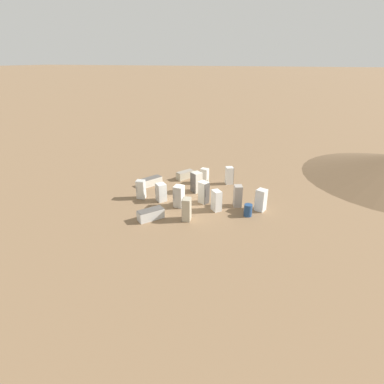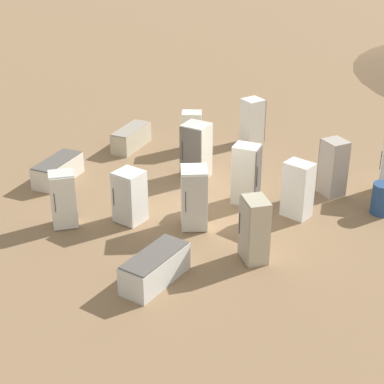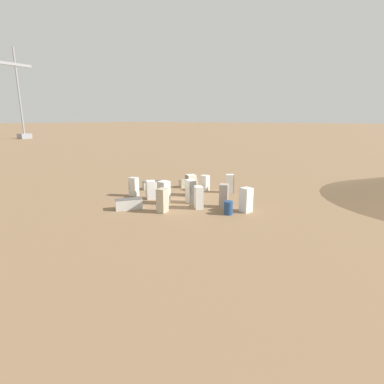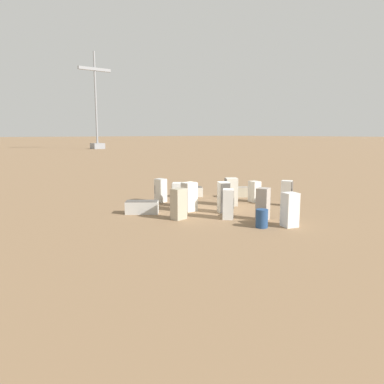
{
  "view_description": "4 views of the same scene",
  "coord_description": "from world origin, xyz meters",
  "px_view_note": "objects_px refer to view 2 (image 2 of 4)",
  "views": [
    {
      "loc": [
        -21.07,
        -7.87,
        10.9
      ],
      "look_at": [
        -0.06,
        -0.01,
        0.89
      ],
      "focal_mm": 28.0,
      "sensor_mm": 36.0,
      "label": 1
    },
    {
      "loc": [
        -16.9,
        1.91,
        8.93
      ],
      "look_at": [
        -1.17,
        0.74,
        1.05
      ],
      "focal_mm": 60.0,
      "sensor_mm": 36.0,
      "label": 2
    },
    {
      "loc": [
        -18.65,
        -14.02,
        6.46
      ],
      "look_at": [
        0.52,
        -0.8,
        0.77
      ],
      "focal_mm": 28.0,
      "sensor_mm": 36.0,
      "label": 3
    },
    {
      "loc": [
        -15.04,
        -17.04,
        4.72
      ],
      "look_at": [
        -0.58,
        1.2,
        1.05
      ],
      "focal_mm": 35.0,
      "sensor_mm": 36.0,
      "label": 4
    }
  ],
  "objects_px": {
    "discarded_fridge_4": "(155,268)",
    "discarded_fridge_13": "(63,200)",
    "discarded_fridge_0": "(333,167)",
    "discarded_fridge_5": "(58,170)",
    "discarded_fridge_1": "(129,197)",
    "discarded_fridge_11": "(192,131)",
    "rusty_barrel": "(382,199)",
    "discarded_fridge_3": "(194,198)",
    "discarded_fridge_6": "(298,190)",
    "discarded_fridge_9": "(253,121)",
    "discarded_fridge_2": "(254,230)",
    "discarded_fridge_12": "(196,151)",
    "discarded_fridge_7": "(246,175)",
    "discarded_fridge_8": "(131,138)"
  },
  "relations": [
    {
      "from": "discarded_fridge_2",
      "to": "discarded_fridge_4",
      "type": "height_order",
      "value": "discarded_fridge_2"
    },
    {
      "from": "discarded_fridge_12",
      "to": "discarded_fridge_13",
      "type": "bearing_deg",
      "value": 70.83
    },
    {
      "from": "discarded_fridge_3",
      "to": "discarded_fridge_9",
      "type": "xyz_separation_m",
      "value": [
        6.11,
        -2.61,
        -0.06
      ]
    },
    {
      "from": "discarded_fridge_3",
      "to": "discarded_fridge_12",
      "type": "bearing_deg",
      "value": -94.2
    },
    {
      "from": "discarded_fridge_12",
      "to": "discarded_fridge_5",
      "type": "bearing_deg",
      "value": 33.54
    },
    {
      "from": "discarded_fridge_9",
      "to": "rusty_barrel",
      "type": "xyz_separation_m",
      "value": [
        -5.75,
        -2.89,
        -0.36
      ]
    },
    {
      "from": "discarded_fridge_2",
      "to": "discarded_fridge_3",
      "type": "bearing_deg",
      "value": 26.73
    },
    {
      "from": "discarded_fridge_2",
      "to": "discarded_fridge_6",
      "type": "height_order",
      "value": "discarded_fridge_2"
    },
    {
      "from": "discarded_fridge_3",
      "to": "discarded_fridge_6",
      "type": "xyz_separation_m",
      "value": [
        0.41,
        -3.01,
        -0.05
      ]
    },
    {
      "from": "discarded_fridge_4",
      "to": "discarded_fridge_5",
      "type": "height_order",
      "value": "discarded_fridge_4"
    },
    {
      "from": "discarded_fridge_5",
      "to": "discarded_fridge_12",
      "type": "height_order",
      "value": "discarded_fridge_12"
    },
    {
      "from": "discarded_fridge_4",
      "to": "discarded_fridge_6",
      "type": "xyz_separation_m",
      "value": [
        3.06,
        -4.16,
        0.45
      ]
    },
    {
      "from": "discarded_fridge_1",
      "to": "discarded_fridge_4",
      "type": "height_order",
      "value": "discarded_fridge_1"
    },
    {
      "from": "discarded_fridge_0",
      "to": "discarded_fridge_1",
      "type": "height_order",
      "value": "discarded_fridge_0"
    },
    {
      "from": "discarded_fridge_13",
      "to": "discarded_fridge_4",
      "type": "bearing_deg",
      "value": 120.31
    },
    {
      "from": "discarded_fridge_6",
      "to": "discarded_fridge_11",
      "type": "height_order",
      "value": "discarded_fridge_6"
    },
    {
      "from": "discarded_fridge_1",
      "to": "discarded_fridge_8",
      "type": "bearing_deg",
      "value": -49.44
    },
    {
      "from": "discarded_fridge_13",
      "to": "rusty_barrel",
      "type": "xyz_separation_m",
      "value": [
        0.04,
        -9.11,
        -0.34
      ]
    },
    {
      "from": "discarded_fridge_8",
      "to": "discarded_fridge_0",
      "type": "bearing_deg",
      "value": 175.17
    },
    {
      "from": "discarded_fridge_1",
      "to": "discarded_fridge_7",
      "type": "relative_size",
      "value": 0.83
    },
    {
      "from": "discarded_fridge_3",
      "to": "rusty_barrel",
      "type": "height_order",
      "value": "discarded_fridge_3"
    },
    {
      "from": "discarded_fridge_4",
      "to": "discarded_fridge_5",
      "type": "relative_size",
      "value": 0.99
    },
    {
      "from": "discarded_fridge_1",
      "to": "discarded_fridge_2",
      "type": "relative_size",
      "value": 0.89
    },
    {
      "from": "discarded_fridge_6",
      "to": "rusty_barrel",
      "type": "relative_size",
      "value": 1.78
    },
    {
      "from": "discarded_fridge_5",
      "to": "discarded_fridge_11",
      "type": "height_order",
      "value": "discarded_fridge_11"
    },
    {
      "from": "discarded_fridge_1",
      "to": "discarded_fridge_9",
      "type": "height_order",
      "value": "discarded_fridge_9"
    },
    {
      "from": "discarded_fridge_13",
      "to": "discarded_fridge_11",
      "type": "bearing_deg",
      "value": -136.73
    },
    {
      "from": "discarded_fridge_11",
      "to": "discarded_fridge_12",
      "type": "distance_m",
      "value": 2.25
    },
    {
      "from": "discarded_fridge_9",
      "to": "discarded_fridge_11",
      "type": "xyz_separation_m",
      "value": [
        -0.61,
        2.27,
        -0.11
      ]
    },
    {
      "from": "discarded_fridge_13",
      "to": "discarded_fridge_6",
      "type": "bearing_deg",
      "value": 171.42
    },
    {
      "from": "discarded_fridge_12",
      "to": "discarded_fridge_6",
      "type": "bearing_deg",
      "value": 167.45
    },
    {
      "from": "discarded_fridge_0",
      "to": "discarded_fridge_12",
      "type": "bearing_deg",
      "value": 136.84
    },
    {
      "from": "discarded_fridge_7",
      "to": "discarded_fridge_11",
      "type": "xyz_separation_m",
      "value": [
        4.17,
        1.31,
        -0.2
      ]
    },
    {
      "from": "discarded_fridge_0",
      "to": "discarded_fridge_5",
      "type": "relative_size",
      "value": 0.88
    },
    {
      "from": "discarded_fridge_13",
      "to": "rusty_barrel",
      "type": "distance_m",
      "value": 9.11
    },
    {
      "from": "discarded_fridge_3",
      "to": "discarded_fridge_9",
      "type": "height_order",
      "value": "discarded_fridge_3"
    },
    {
      "from": "discarded_fridge_6",
      "to": "discarded_fridge_12",
      "type": "height_order",
      "value": "discarded_fridge_12"
    },
    {
      "from": "discarded_fridge_9",
      "to": "discarded_fridge_6",
      "type": "bearing_deg",
      "value": -24.39
    },
    {
      "from": "discarded_fridge_4",
      "to": "discarded_fridge_13",
      "type": "distance_m",
      "value": 3.88
    },
    {
      "from": "discarded_fridge_5",
      "to": "discarded_fridge_13",
      "type": "height_order",
      "value": "discarded_fridge_13"
    },
    {
      "from": "discarded_fridge_2",
      "to": "discarded_fridge_4",
      "type": "distance_m",
      "value": 2.7
    },
    {
      "from": "discarded_fridge_3",
      "to": "discarded_fridge_9",
      "type": "relative_size",
      "value": 1.07
    },
    {
      "from": "discarded_fridge_0",
      "to": "discarded_fridge_9",
      "type": "height_order",
      "value": "discarded_fridge_0"
    },
    {
      "from": "discarded_fridge_11",
      "to": "rusty_barrel",
      "type": "distance_m",
      "value": 7.28
    },
    {
      "from": "discarded_fridge_0",
      "to": "discarded_fridge_7",
      "type": "xyz_separation_m",
      "value": [
        -0.4,
        2.73,
        0.04
      ]
    },
    {
      "from": "discarded_fridge_3",
      "to": "discarded_fridge_2",
      "type": "bearing_deg",
      "value": 128.38
    },
    {
      "from": "discarded_fridge_5",
      "to": "rusty_barrel",
      "type": "distance_m",
      "value": 10.07
    },
    {
      "from": "discarded_fridge_12",
      "to": "rusty_barrel",
      "type": "height_order",
      "value": "discarded_fridge_12"
    },
    {
      "from": "discarded_fridge_0",
      "to": "discarded_fridge_12",
      "type": "height_order",
      "value": "discarded_fridge_12"
    },
    {
      "from": "discarded_fridge_3",
      "to": "discarded_fridge_9",
      "type": "bearing_deg",
      "value": -111.86
    }
  ]
}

